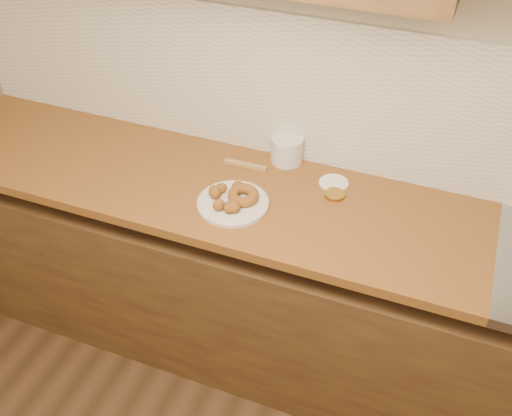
# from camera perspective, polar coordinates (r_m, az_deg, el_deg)

# --- Properties ---
(wall_back) EXTENTS (4.00, 0.02, 2.70)m
(wall_back) POSITION_cam_1_polar(r_m,az_deg,el_deg) (2.22, 12.43, 12.89)
(wall_back) COLOR tan
(wall_back) RESTS_ON ground
(base_cabinet) EXTENTS (3.60, 0.60, 0.77)m
(base_cabinet) POSITION_cam_1_polar(r_m,az_deg,el_deg) (2.56, 8.02, -9.76)
(base_cabinet) COLOR brown
(base_cabinet) RESTS_ON floor
(butcher_block) EXTENTS (2.30, 0.62, 0.04)m
(butcher_block) POSITION_cam_1_polar(r_m,az_deg,el_deg) (2.38, -6.11, 2.36)
(butcher_block) COLOR brown
(butcher_block) RESTS_ON base_cabinet
(backsplash) EXTENTS (3.60, 0.02, 0.60)m
(backsplash) POSITION_cam_1_polar(r_m,az_deg,el_deg) (2.27, 11.84, 9.39)
(backsplash) COLOR silver
(backsplash) RESTS_ON wall_back
(donut_plate) EXTENTS (0.27, 0.27, 0.02)m
(donut_plate) POSITION_cam_1_polar(r_m,az_deg,el_deg) (2.23, -2.21, 0.45)
(donut_plate) COLOR beige
(donut_plate) RESTS_ON butcher_block
(ring_donut) EXTENTS (0.17, 0.17, 0.05)m
(ring_donut) POSITION_cam_1_polar(r_m,az_deg,el_deg) (2.22, -1.24, 1.23)
(ring_donut) COLOR brown
(ring_donut) RESTS_ON donut_plate
(fried_dough_chunks) EXTENTS (0.17, 0.19, 0.05)m
(fried_dough_chunks) POSITION_cam_1_polar(r_m,az_deg,el_deg) (2.21, -2.93, 0.97)
(fried_dough_chunks) COLOR brown
(fried_dough_chunks) RESTS_ON donut_plate
(plastic_tub) EXTENTS (0.15, 0.15, 0.11)m
(plastic_tub) POSITION_cam_1_polar(r_m,az_deg,el_deg) (2.43, 2.97, 5.58)
(plastic_tub) COLOR silver
(plastic_tub) RESTS_ON butcher_block
(tub_lid) EXTENTS (0.12, 0.12, 0.01)m
(tub_lid) POSITION_cam_1_polar(r_m,az_deg,el_deg) (2.35, 7.42, 2.38)
(tub_lid) COLOR white
(tub_lid) RESTS_ON butcher_block
(brass_jar_lid) EXTENTS (0.10, 0.10, 0.01)m
(brass_jar_lid) POSITION_cam_1_polar(r_m,az_deg,el_deg) (2.29, 7.51, 1.28)
(brass_jar_lid) COLOR olive
(brass_jar_lid) RESTS_ON butcher_block
(wooden_utensil) EXTENTS (0.18, 0.03, 0.01)m
(wooden_utensil) POSITION_cam_1_polar(r_m,az_deg,el_deg) (2.42, -1.03, 4.12)
(wooden_utensil) COLOR #A47B46
(wooden_utensil) RESTS_ON butcher_block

